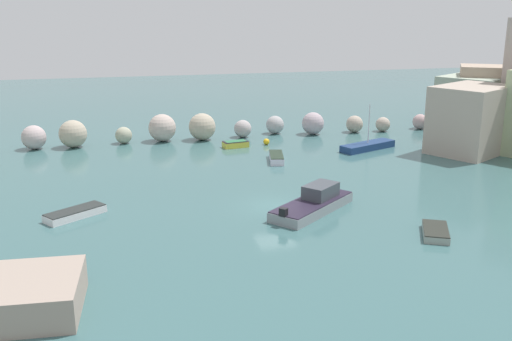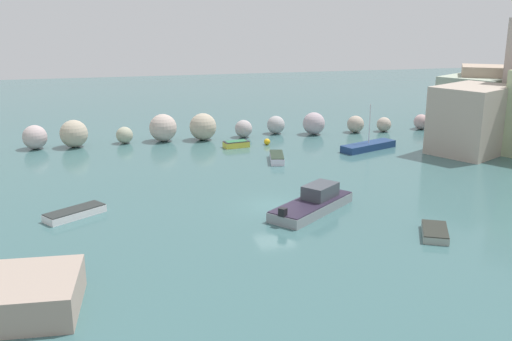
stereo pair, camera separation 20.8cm
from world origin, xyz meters
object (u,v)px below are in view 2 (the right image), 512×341
(channel_buoy, at_px, (267,142))
(moored_boat_3, at_px, (368,146))
(moored_boat_7, at_px, (314,203))
(moored_boat_2, at_px, (236,144))
(moored_boat_6, at_px, (435,232))
(moored_boat_4, at_px, (277,158))
(moored_boat_1, at_px, (75,213))

(channel_buoy, xyz_separation_m, moored_boat_3, (8.56, -4.17, 0.03))
(channel_buoy, height_order, moored_boat_7, moored_boat_7)
(moored_boat_2, xyz_separation_m, moored_boat_6, (6.41, -24.35, -0.09))
(moored_boat_3, bearing_deg, moored_boat_7, 32.09)
(moored_boat_2, relative_size, moored_boat_6, 0.78)
(channel_buoy, height_order, moored_boat_3, moored_boat_3)
(moored_boat_6, bearing_deg, moored_boat_7, 69.81)
(moored_boat_7, bearing_deg, moored_boat_4, 45.94)
(moored_boat_3, bearing_deg, moored_boat_6, 53.34)
(moored_boat_1, height_order, moored_boat_3, moored_boat_3)
(moored_boat_1, relative_size, moored_boat_3, 0.65)
(moored_boat_6, relative_size, moored_boat_7, 0.47)
(channel_buoy, relative_size, moored_boat_1, 0.16)
(moored_boat_6, xyz_separation_m, moored_boat_7, (-5.29, 5.77, 0.31))
(moored_boat_7, bearing_deg, moored_boat_3, 15.62)
(moored_boat_7, bearing_deg, moored_boat_6, -86.25)
(channel_buoy, distance_m, moored_boat_3, 9.53)
(moored_boat_4, xyz_separation_m, moored_boat_7, (-1.17, -12.69, 0.23))
(moored_boat_6, bearing_deg, moored_boat_3, 12.92)
(moored_boat_6, bearing_deg, moored_boat_4, 39.86)
(moored_boat_3, xyz_separation_m, moored_boat_4, (-9.36, -2.02, -0.02))
(moored_boat_1, height_order, moored_boat_6, moored_boat_1)
(channel_buoy, height_order, moored_boat_1, channel_buoy)
(channel_buoy, bearing_deg, moored_boat_6, -82.32)
(moored_boat_1, xyz_separation_m, moored_boat_4, (16.00, 10.22, 0.05))
(channel_buoy, relative_size, moored_boat_2, 0.24)
(moored_boat_4, xyz_separation_m, moored_boat_6, (4.12, -18.46, -0.08))
(channel_buoy, relative_size, moored_boat_6, 0.19)
(channel_buoy, bearing_deg, moored_boat_4, -97.33)
(moored_boat_1, distance_m, moored_boat_6, 21.75)
(moored_boat_1, relative_size, moored_boat_4, 1.09)
(moored_boat_3, distance_m, moored_boat_7, 18.10)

